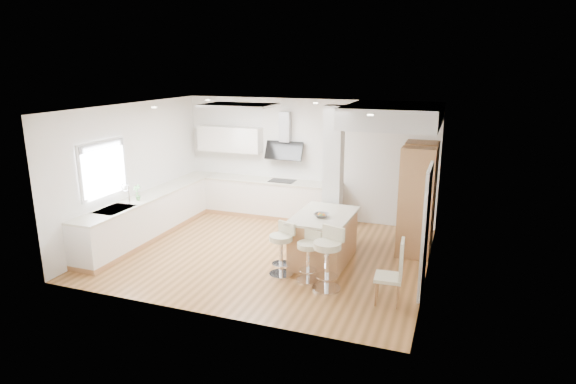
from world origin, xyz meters
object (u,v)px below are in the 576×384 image
at_px(peninsula, 323,238).
at_px(bar_stool_a, 282,246).
at_px(bar_stool_b, 309,253).
at_px(dining_chair, 395,270).
at_px(bar_stool_c, 328,255).

distance_m(peninsula, bar_stool_a, 0.96).
distance_m(peninsula, bar_stool_b, 0.87).
bearing_deg(peninsula, dining_chair, -38.13).
distance_m(peninsula, bar_stool_c, 1.14).
bearing_deg(bar_stool_c, peninsula, 128.05).
bearing_deg(bar_stool_b, bar_stool_a, -167.61).
distance_m(bar_stool_c, dining_chair, 1.09).
bearing_deg(peninsula, bar_stool_b, -89.09).
bearing_deg(bar_stool_b, peninsula, 108.29).
distance_m(bar_stool_a, bar_stool_b, 0.51).
height_order(peninsula, bar_stool_a, peninsula).
relative_size(peninsula, bar_stool_a, 1.64).
height_order(bar_stool_a, bar_stool_b, bar_stool_a).
relative_size(bar_stool_a, dining_chair, 0.90).
bearing_deg(bar_stool_a, bar_stool_c, 5.06).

